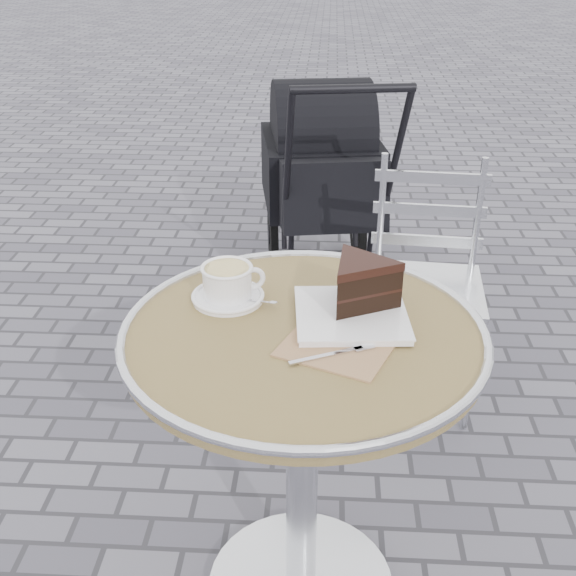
# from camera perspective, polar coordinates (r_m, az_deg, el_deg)

# --- Properties ---
(cafe_table) EXTENTS (0.72, 0.72, 0.74)m
(cafe_table) POSITION_cam_1_polar(r_m,az_deg,el_deg) (1.49, 1.18, -8.77)
(cafe_table) COLOR silver
(cafe_table) RESTS_ON ground
(cappuccino_set) EXTENTS (0.17, 0.15, 0.08)m
(cappuccino_set) POSITION_cam_1_polar(r_m,az_deg,el_deg) (1.50, -4.73, 0.23)
(cappuccino_set) COLOR white
(cappuccino_set) RESTS_ON cafe_table
(cake_plate_set) EXTENTS (0.27, 0.34, 0.12)m
(cake_plate_set) POSITION_cam_1_polar(r_m,az_deg,el_deg) (1.44, 5.58, -0.21)
(cake_plate_set) COLOR #A27759
(cake_plate_set) RESTS_ON cafe_table
(bistro_chair) EXTENTS (0.38, 0.38, 0.79)m
(bistro_chair) POSITION_cam_1_polar(r_m,az_deg,el_deg) (2.32, 10.89, 2.64)
(bistro_chair) COLOR silver
(bistro_chair) RESTS_ON ground
(baby_stroller) EXTENTS (0.56, 0.99, 0.97)m
(baby_stroller) POSITION_cam_1_polar(r_m,az_deg,el_deg) (3.00, 2.85, 8.06)
(baby_stroller) COLOR black
(baby_stroller) RESTS_ON ground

